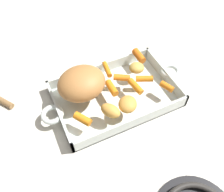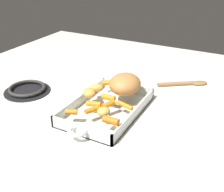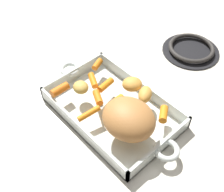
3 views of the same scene
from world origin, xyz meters
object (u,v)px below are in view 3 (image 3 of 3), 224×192
Objects in this scene: baby_carrot_southeast at (93,80)px; roasting_dish at (112,109)px; baby_carrot_long at (97,64)px; stove_burner_rear at (191,49)px; baby_carrot_center_right at (98,98)px; potato_near_roast at (132,84)px; baby_carrot_center_left at (106,85)px; potato_whole at (81,87)px; pork_roast at (129,119)px; baby_carrot_northwest at (89,113)px; potato_golden_small at (145,94)px; baby_carrot_short at (115,102)px; baby_carrot_northeast at (164,114)px; baby_carrot_southwest at (60,90)px.

roasting_dish is at bearing 174.58° from baby_carrot_southeast.
baby_carrot_long is 0.35m from stove_burner_rear.
potato_near_roast is (-0.03, -0.10, 0.01)m from baby_carrot_center_right.
roasting_dish is at bearing 156.00° from baby_carrot_center_left.
potato_whole reaches higher than stove_burner_rear.
pork_roast reaches higher than potato_whole.
baby_carrot_southeast is 0.79× the size of baby_carrot_northwest.
baby_carrot_southeast is 0.16m from potato_golden_small.
pork_roast is at bearing 159.92° from baby_carrot_short.
baby_carrot_northeast is 0.19m from baby_carrot_center_right.
potato_near_roast is at bearing -92.97° from baby_carrot_northwest.
baby_carrot_northeast is at bearing -149.58° from baby_carrot_southwest.
stove_burner_rear is (-0.02, -0.42, -0.04)m from baby_carrot_center_right.
pork_roast is at bearing 69.16° from baby_carrot_northeast.
potato_whole reaches higher than baby_carrot_southeast.
potato_whole is at bearing -126.12° from baby_carrot_southwest.
potato_golden_small reaches higher than baby_carrot_center_left.
potato_golden_small reaches higher than baby_carrot_center_right.
baby_carrot_center_right is 1.05× the size of potato_whole.
baby_carrot_northwest is 0.11m from baby_carrot_center_left.
roasting_dish is 8.98× the size of baby_carrot_southeast.
baby_carrot_long is at bearing -85.48° from baby_carrot_southwest.
potato_near_roast reaches higher than potato_whole.
baby_carrot_center_right is (0.13, -0.01, -0.03)m from pork_roast.
baby_carrot_short is (0.08, -0.03, -0.03)m from pork_roast.
roasting_dish is 8.81× the size of baby_carrot_short.
stove_burner_rear is (0.02, -0.31, -0.05)m from potato_near_roast.
stove_burner_rear is at bearing -85.96° from baby_carrot_short.
baby_carrot_long is 0.09m from baby_carrot_center_left.
stove_burner_rear is (-0.04, -0.37, -0.04)m from baby_carrot_center_left.
baby_carrot_northwest is (0.10, 0.05, -0.03)m from pork_roast.
potato_near_roast is (-0.01, -0.16, 0.01)m from baby_carrot_northwest.
potato_near_roast is (0.01, -0.08, 0.01)m from baby_carrot_short.
potato_golden_small is (-0.05, -0.08, 0.05)m from roasting_dish.
baby_carrot_short is at bearing -160.74° from potato_whole.
baby_carrot_northeast is 1.02× the size of potato_whole.
baby_carrot_northwest is at bearing 68.94° from potato_golden_small.
potato_near_roast is at bearing -49.31° from pork_roast.
baby_carrot_northeast is at bearing -133.77° from baby_carrot_northwest.
baby_carrot_center_right reaches higher than roasting_dish.
baby_carrot_center_left is 0.94× the size of potato_golden_small.
roasting_dish is at bearing -157.72° from potato_whole.
baby_carrot_southeast is 0.98× the size of baby_carrot_short.
baby_carrot_southeast is 1.25× the size of baby_carrot_long.
potato_whole is (0.04, 0.06, 0.01)m from baby_carrot_center_left.
baby_carrot_short and baby_carrot_center_left have the same top height.
baby_carrot_long is at bearing 3.48° from potato_golden_small.
baby_carrot_southwest is 0.13m from baby_carrot_center_left.
baby_carrot_short is at bearing -148.85° from baby_carrot_southwest.
baby_carrot_northeast is at bearing -167.61° from baby_carrot_center_left.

